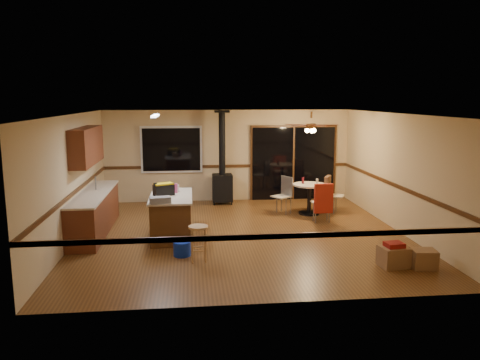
{
  "coord_description": "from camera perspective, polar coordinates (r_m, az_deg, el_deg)",
  "views": [
    {
      "loc": [
        -1.09,
        -9.77,
        2.93
      ],
      "look_at": [
        0.0,
        0.3,
        1.15
      ],
      "focal_mm": 35.0,
      "sensor_mm": 36.0,
      "label": 1
    }
  ],
  "objects": [
    {
      "name": "upper_cabinets",
      "position": [
        10.76,
        -18.19,
        3.98
      ],
      "size": [
        0.35,
        2.0,
        0.8
      ],
      "primitive_type": "cube",
      "color": "#5D2A17",
      "rests_on": "ground"
    },
    {
      "name": "glass_cream",
      "position": [
        11.96,
        9.39,
        -0.18
      ],
      "size": [
        0.07,
        0.07,
        0.14
      ],
      "primitive_type": "cylinder",
      "rotation": [
        0.0,
        0.0,
        0.24
      ],
      "color": "beige",
      "rests_on": "dining_table"
    },
    {
      "name": "bottle_dark",
      "position": [
        9.93,
        -10.28,
        -1.17
      ],
      "size": [
        0.08,
        0.08,
        0.28
      ],
      "primitive_type": "cylinder",
      "rotation": [
        0.0,
        0.0,
        -0.04
      ],
      "color": "black",
      "rests_on": "kitchen_island"
    },
    {
      "name": "countertop",
      "position": [
        10.68,
        -17.45,
        -1.56
      ],
      "size": [
        0.64,
        3.04,
        0.04
      ],
      "primitive_type": "cube",
      "color": "beige",
      "rests_on": "lower_cabinets"
    },
    {
      "name": "floor",
      "position": [
        10.26,
        0.18,
        -6.63
      ],
      "size": [
        7.0,
        7.0,
        0.0
      ],
      "primitive_type": "plane",
      "color": "brown",
      "rests_on": "ground"
    },
    {
      "name": "chair_rail",
      "position": [
        10.02,
        0.18,
        -1.14
      ],
      "size": [
        7.0,
        7.0,
        0.08
      ],
      "primitive_type": null,
      "color": "#442611",
      "rests_on": "ground"
    },
    {
      "name": "ceiling",
      "position": [
        9.84,
        0.19,
        8.04
      ],
      "size": [
        7.0,
        7.0,
        0.0
      ],
      "primitive_type": "plane",
      "rotation": [
        3.14,
        0.0,
        0.0
      ],
      "color": "silver",
      "rests_on": "ground"
    },
    {
      "name": "chair_near",
      "position": [
        11.2,
        10.11,
        -2.21
      ],
      "size": [
        0.44,
        0.47,
        0.7
      ],
      "color": "#BAAC8A",
      "rests_on": "ground"
    },
    {
      "name": "kitchen_island",
      "position": [
        10.09,
        -8.34,
        -4.36
      ],
      "size": [
        0.88,
        1.68,
        0.9
      ],
      "color": "#533014",
      "rests_on": "ground"
    },
    {
      "name": "bottle_pink",
      "position": [
        10.23,
        -7.79,
        -1.0
      ],
      "size": [
        0.07,
        0.07,
        0.2
      ],
      "primitive_type": "cylinder",
      "rotation": [
        0.0,
        0.0,
        -0.19
      ],
      "color": "#D84C8C",
      "rests_on": "kitchen_island"
    },
    {
      "name": "chair_right",
      "position": [
        12.28,
        10.73,
        -1.16
      ],
      "size": [
        0.6,
        0.58,
        0.7
      ],
      "color": "#BAAC8A",
      "rests_on": "ground"
    },
    {
      "name": "toolbox_black",
      "position": [
        9.99,
        -9.29,
        -1.21
      ],
      "size": [
        0.47,
        0.37,
        0.23
      ],
      "primitive_type": "cube",
      "rotation": [
        0.0,
        0.0,
        0.44
      ],
      "color": "black",
      "rests_on": "kitchen_island"
    },
    {
      "name": "wall_back",
      "position": [
        13.41,
        -1.47,
        2.99
      ],
      "size": [
        7.0,
        0.0,
        7.0
      ],
      "primitive_type": "plane",
      "rotation": [
        1.57,
        0.0,
        0.0
      ],
      "color": "tan",
      "rests_on": "ground"
    },
    {
      "name": "lower_cabinets",
      "position": [
        10.78,
        -17.33,
        -3.91
      ],
      "size": [
        0.6,
        3.0,
        0.86
      ],
      "primitive_type": "cube",
      "color": "#5D2A17",
      "rests_on": "ground"
    },
    {
      "name": "blue_bucket",
      "position": [
        8.95,
        -7.07,
        -8.3
      ],
      "size": [
        0.39,
        0.39,
        0.27
      ],
      "primitive_type": "cylinder",
      "rotation": [
        0.0,
        0.0,
        -0.2
      ],
      "color": "#0D2CC0",
      "rests_on": "floor"
    },
    {
      "name": "toolbox_grey",
      "position": [
        9.28,
        -9.7,
        -2.42
      ],
      "size": [
        0.43,
        0.3,
        0.12
      ],
      "primitive_type": "cube",
      "rotation": [
        0.0,
        0.0,
        0.2
      ],
      "color": "slate",
      "rests_on": "kitchen_island"
    },
    {
      "name": "box_corner_b",
      "position": [
        8.87,
        21.5,
        -8.94
      ],
      "size": [
        0.45,
        0.4,
        0.33
      ],
      "primitive_type": "cube",
      "rotation": [
        0.0,
        0.0,
        -0.12
      ],
      "color": "olive",
      "rests_on": "floor"
    },
    {
      "name": "box_corner_a",
      "position": [
        8.76,
        18.21,
        -8.87
      ],
      "size": [
        0.52,
        0.45,
        0.36
      ],
      "primitive_type": "cube",
      "rotation": [
        0.0,
        0.0,
        0.12
      ],
      "color": "olive",
      "rests_on": "floor"
    },
    {
      "name": "glass_red",
      "position": [
        12.02,
        7.68,
        -0.04
      ],
      "size": [
        0.08,
        0.08,
        0.16
      ],
      "primitive_type": "cylinder",
      "rotation": [
        0.0,
        0.0,
        0.39
      ],
      "color": "#590C14",
      "rests_on": "dining_table"
    },
    {
      "name": "dining_table",
      "position": [
        12.02,
        8.45,
        -1.67
      ],
      "size": [
        0.83,
        0.83,
        0.78
      ],
      "color": "black",
      "rests_on": "ground"
    },
    {
      "name": "box_on_island",
      "position": [
        10.35,
        -8.84,
        -0.94
      ],
      "size": [
        0.21,
        0.28,
        0.19
      ],
      "primitive_type": "cube",
      "rotation": [
        0.0,
        0.0,
        -0.02
      ],
      "color": "olive",
      "rests_on": "kitchen_island"
    },
    {
      "name": "wood_stove",
      "position": [
        13.04,
        -2.17,
        0.24
      ],
      "size": [
        0.55,
        0.5,
        2.52
      ],
      "color": "black",
      "rests_on": "ground"
    },
    {
      "name": "fluorescent_strip",
      "position": [
        10.1,
        -10.3,
        7.71
      ],
      "size": [
        0.1,
        1.2,
        0.04
      ],
      "primitive_type": "cube",
      "color": "white",
      "rests_on": "ceiling"
    },
    {
      "name": "box_small_red",
      "position": [
        8.69,
        18.29,
        -7.49
      ],
      "size": [
        0.33,
        0.29,
        0.08
      ],
      "primitive_type": "cube",
      "rotation": [
        0.0,
        0.0,
        0.12
      ],
      "color": "maroon",
      "rests_on": "box_corner_a"
    },
    {
      "name": "wall_front",
      "position": [
        6.57,
        3.57,
        -4.43
      ],
      "size": [
        7.0,
        0.0,
        7.0
      ],
      "primitive_type": "plane",
      "rotation": [
        -1.57,
        0.0,
        0.0
      ],
      "color": "tan",
      "rests_on": "ground"
    },
    {
      "name": "box_under_window",
      "position": [
        13.18,
        -9.19,
        -2.21
      ],
      "size": [
        0.51,
        0.44,
        0.36
      ],
      "primitive_type": "cube",
      "rotation": [
        0.0,
        0.0,
        -0.19
      ],
      "color": "olive",
      "rests_on": "floor"
    },
    {
      "name": "ceiling_fan",
      "position": [
        11.8,
        8.66,
        6.37
      ],
      "size": [
        0.24,
        0.24,
        0.55
      ],
      "color": "brown",
      "rests_on": "ceiling"
    },
    {
      "name": "bottle_white",
      "position": [
        10.33,
        -7.57,
        -1.0
      ],
      "size": [
        0.06,
        0.06,
        0.16
      ],
      "primitive_type": "cylinder",
      "rotation": [
        0.0,
        0.0,
        -0.22
      ],
      "color": "white",
      "rests_on": "kitchen_island"
    },
    {
      "name": "chair_left",
      "position": [
        12.02,
        5.45,
        -1.31
      ],
      "size": [
        0.56,
        0.56,
        0.51
      ],
      "color": "#BAAC8A",
      "rests_on": "ground"
    },
    {
      "name": "wall_right",
      "position": [
        10.92,
        18.77,
        0.85
      ],
      "size": [
        0.0,
        7.0,
        7.0
      ],
      "primitive_type": "plane",
      "rotation": [
        1.57,
        0.0,
        -1.57
      ],
      "color": "tan",
      "rests_on": "ground"
    },
    {
      "name": "toolbox_yellow_lid",
      "position": [
        9.97,
        -9.31,
        -0.48
      ],
      "size": [
        0.45,
        0.36,
        0.03
      ],
      "primitive_type": "cube",
      "rotation": [
        0.0,
        0.0,
        0.44
      ],
      "color": "gold",
      "rests_on": "toolbox_black"
    },
    {
      "name": "sliding_door",
      "position": [
        13.68,
        6.51,
        2.01
      ],
      "size": [
        2.52,
        0.1,
        2.1
      ],
      "primitive_type": "cube",
      "color": "black",
      "rests_on": "ground"
    },
    {
      "name": "window",
      "position": [
        13.31,
        -8.35,
        3.7
      ],
      "size": [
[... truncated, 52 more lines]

